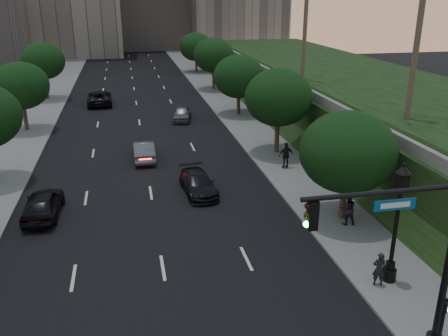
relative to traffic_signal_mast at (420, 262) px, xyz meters
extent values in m
cube|color=black|center=(-8.02, 32.21, -3.66)|extent=(16.00, 140.00, 0.02)
cube|color=slate|center=(2.23, 32.21, -3.60)|extent=(4.50, 140.00, 0.15)
cube|color=slate|center=(-18.27, 32.21, -3.60)|extent=(4.50, 140.00, 0.15)
cube|color=black|center=(13.98, 30.21, -1.67)|extent=(18.00, 90.00, 4.00)
cube|color=slate|center=(5.48, 30.21, 0.68)|extent=(0.35, 90.00, 0.70)
cylinder|color=#38281C|center=(2.28, 10.21, -2.24)|extent=(0.36, 0.36, 2.86)
ellipsoid|color=black|center=(2.28, 10.21, 0.36)|extent=(5.20, 5.20, 4.42)
cylinder|color=#38281C|center=(2.28, 22.21, -2.07)|extent=(0.36, 0.36, 3.21)
ellipsoid|color=black|center=(2.28, 22.21, 0.85)|extent=(5.20, 5.20, 4.42)
cylinder|color=#38281C|center=(2.28, 35.21, -2.24)|extent=(0.36, 0.36, 2.86)
ellipsoid|color=black|center=(2.28, 35.21, 0.36)|extent=(5.20, 5.20, 4.42)
cylinder|color=#38281C|center=(2.28, 49.21, -2.07)|extent=(0.36, 0.36, 3.21)
ellipsoid|color=black|center=(2.28, 49.21, 0.85)|extent=(5.20, 5.20, 4.42)
cylinder|color=#38281C|center=(2.28, 64.21, -2.24)|extent=(0.36, 0.36, 2.86)
ellipsoid|color=black|center=(2.28, 64.21, 0.36)|extent=(5.20, 5.20, 4.42)
cylinder|color=#38281C|center=(-18.32, 33.21, -2.18)|extent=(0.36, 0.36, 2.99)
ellipsoid|color=black|center=(-18.32, 33.21, 0.54)|extent=(5.00, 5.00, 4.25)
cylinder|color=#38281C|center=(-18.32, 47.21, -2.04)|extent=(0.36, 0.36, 3.26)
ellipsoid|color=black|center=(-18.32, 47.21, 0.92)|extent=(5.00, 5.00, 4.25)
cylinder|color=#4C4233|center=(9.48, 16.21, 6.33)|extent=(0.40, 0.40, 12.00)
cylinder|color=#4C4233|center=(7.98, 32.21, 7.58)|extent=(0.40, 0.40, 14.50)
cylinder|color=black|center=(1.09, 0.00, -0.17)|extent=(0.24, 0.24, 7.00)
cylinder|color=black|center=(-1.61, 0.00, 2.63)|extent=(5.40, 0.16, 0.16)
cube|color=black|center=(-3.91, 0.00, 2.08)|extent=(0.32, 0.22, 0.95)
sphere|color=black|center=(-4.09, 0.00, 2.41)|extent=(0.20, 0.20, 0.20)
sphere|color=#3F2B0A|center=(-4.09, 0.00, 2.11)|extent=(0.20, 0.20, 0.20)
sphere|color=#19F24C|center=(-4.09, 0.00, 1.81)|extent=(0.20, 0.20, 0.20)
cube|color=#0B5B9A|center=(-1.21, 0.00, 2.18)|extent=(1.40, 0.05, 0.35)
cylinder|color=black|center=(1.62, 4.01, -3.32)|extent=(0.60, 0.60, 0.70)
cylinder|color=black|center=(1.62, 4.01, -2.82)|extent=(0.40, 0.40, 0.40)
cylinder|color=black|center=(1.62, 4.01, -0.87)|extent=(0.18, 0.18, 3.60)
cube|color=black|center=(1.62, 4.01, 1.18)|extent=(0.42, 0.42, 0.70)
cone|color=black|center=(1.62, 4.01, 1.68)|extent=(0.64, 0.64, 0.35)
sphere|color=black|center=(1.62, 4.01, 1.88)|extent=(0.14, 0.14, 0.14)
cylinder|color=black|center=(0.79, -0.58, -2.42)|extent=(0.12, 0.12, 2.50)
imported|color=black|center=(-14.20, 14.10, -2.89)|extent=(2.06, 4.68, 1.57)
imported|color=slate|center=(-8.10, 22.90, -2.95)|extent=(1.57, 4.40, 1.45)
imported|color=black|center=(-12.11, 43.24, -2.87)|extent=(2.88, 5.88, 1.61)
imported|color=black|center=(-5.03, 15.61, -3.01)|extent=(2.20, 4.68, 1.32)
imported|color=#5B5E64|center=(-3.76, 34.22, -2.97)|extent=(2.47, 4.40, 1.41)
imported|color=black|center=(0.95, 3.78, -2.75)|extent=(0.64, 0.51, 1.55)
imported|color=black|center=(2.18, 9.38, -2.61)|extent=(0.95, 0.78, 1.81)
imported|color=black|center=(1.82, 18.58, -2.57)|extent=(1.16, 0.58, 1.90)
camera|label=1|loc=(-9.13, -11.98, 8.32)|focal=38.00mm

